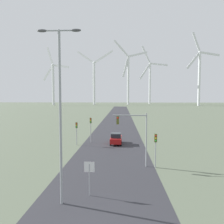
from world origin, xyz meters
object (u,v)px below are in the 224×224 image
at_px(stop_sign_near, 89,172).
at_px(traffic_light_post_mid_left, 91,125).
at_px(traffic_light_post_near_left, 77,128).
at_px(wind_turbine_center, 128,75).
at_px(wind_turbine_far_right, 199,73).
at_px(streetlamp, 60,100).
at_px(traffic_light_post_near_right, 156,143).
at_px(wind_turbine_left, 94,78).
at_px(traffic_light_mast_overhead, 135,129).
at_px(wind_turbine_far_left, 53,80).
at_px(wind_turbine_right, 150,79).
at_px(car_approaching, 116,138).

relative_size(stop_sign_near, traffic_light_post_mid_left, 0.64).
xyz_separation_m(traffic_light_post_near_left, wind_turbine_center, (13.34, 187.39, 27.06)).
bearing_deg(wind_turbine_center, wind_turbine_far_right, -22.67).
xyz_separation_m(streetlamp, traffic_light_post_near_right, (7.98, 8.38, -4.76)).
distance_m(traffic_light_post_near_left, wind_turbine_left, 189.18).
relative_size(traffic_light_post_mid_left, wind_turbine_left, 0.08).
bearing_deg(wind_turbine_far_right, traffic_light_post_mid_left, -114.50).
height_order(traffic_light_mast_overhead, wind_turbine_far_left, wind_turbine_far_left).
bearing_deg(traffic_light_post_near_left, wind_turbine_far_left, 108.73).
distance_m(traffic_light_post_near_left, wind_turbine_center, 189.80).
bearing_deg(wind_turbine_right, traffic_light_post_near_left, -100.16).
bearing_deg(wind_turbine_left, wind_turbine_far_right, -14.46).
relative_size(wind_turbine_left, wind_turbine_right, 0.86).
bearing_deg(car_approaching, stop_sign_near, -94.70).
distance_m(stop_sign_near, wind_turbine_far_left, 201.18).
bearing_deg(wind_turbine_far_right, stop_sign_near, -111.33).
distance_m(stop_sign_near, traffic_light_post_near_left, 18.32).
height_order(streetlamp, car_approaching, streetlamp).
bearing_deg(wind_turbine_far_left, traffic_light_post_mid_left, -70.47).
bearing_deg(wind_turbine_right, stop_sign_near, -98.25).
height_order(traffic_light_post_near_left, wind_turbine_center, wind_turbine_center).
bearing_deg(wind_turbine_right, traffic_light_mast_overhead, -97.54).
height_order(traffic_light_post_near_right, wind_turbine_far_right, wind_turbine_far_right).
height_order(traffic_light_post_near_left, wind_turbine_left, wind_turbine_left).
xyz_separation_m(streetlamp, wind_turbine_far_right, (71.87, 180.79, 21.01)).
bearing_deg(wind_turbine_center, car_approaching, -92.18).
bearing_deg(wind_turbine_center, traffic_light_post_near_right, -90.71).
distance_m(traffic_light_post_near_left, traffic_light_post_near_right, 15.24).
relative_size(traffic_light_post_near_left, traffic_light_mast_overhead, 0.62).
height_order(wind_turbine_left, wind_turbine_right, wind_turbine_right).
bearing_deg(traffic_light_post_near_left, wind_turbine_center, 85.93).
relative_size(traffic_light_post_near_left, car_approaching, 0.89).
distance_m(wind_turbine_far_left, wind_turbine_center, 73.55).
height_order(streetlamp, traffic_light_post_near_right, streetlamp).
bearing_deg(traffic_light_post_near_right, wind_turbine_right, 83.04).
height_order(traffic_light_post_near_left, traffic_light_mast_overhead, traffic_light_mast_overhead).
distance_m(traffic_light_post_mid_left, wind_turbine_far_left, 181.66).
relative_size(traffic_light_post_mid_left, wind_turbine_right, 0.07).
distance_m(traffic_light_post_near_right, traffic_light_mast_overhead, 2.69).
bearing_deg(stop_sign_near, wind_turbine_right, 81.75).
bearing_deg(traffic_light_post_near_right, wind_turbine_center, 89.29).
relative_size(streetlamp, car_approaching, 2.99).
distance_m(car_approaching, wind_turbine_center, 188.56).
relative_size(traffic_light_post_near_left, wind_turbine_center, 0.06).
xyz_separation_m(car_approaching, wind_turbine_far_right, (68.50, 160.55, 27.59)).
bearing_deg(stop_sign_near, car_approaching, 85.30).
relative_size(streetlamp, stop_sign_near, 4.59).
height_order(streetlamp, wind_turbine_center, wind_turbine_center).
height_order(wind_turbine_left, wind_turbine_center, wind_turbine_center).
bearing_deg(traffic_light_post_near_right, streetlamp, -133.60).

